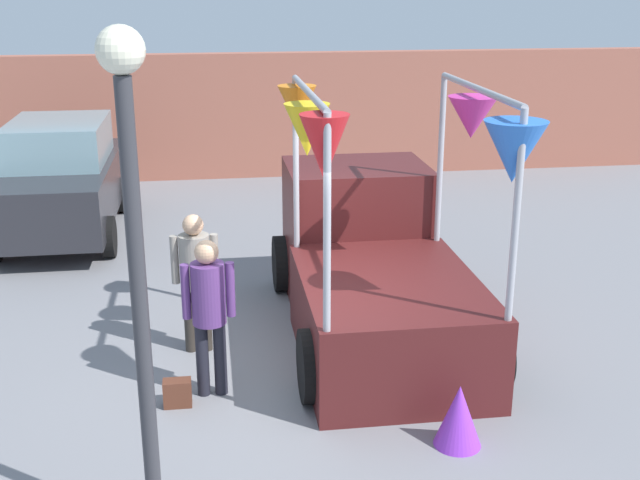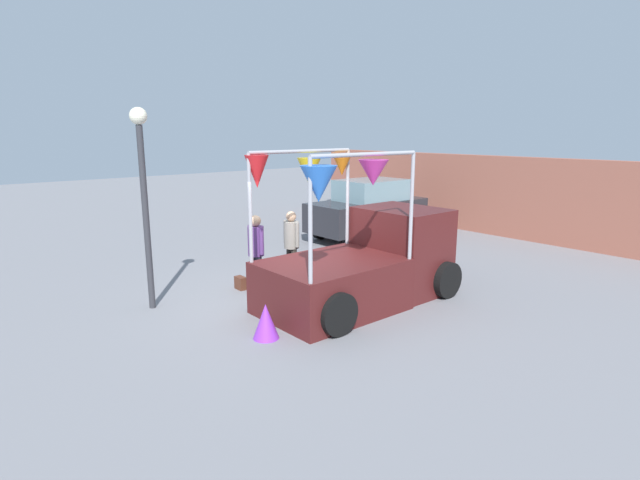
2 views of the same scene
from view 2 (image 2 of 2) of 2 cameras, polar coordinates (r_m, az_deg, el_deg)
The scene contains 9 objects.
ground_plane at distance 10.38m, azimuth -3.13°, elevation -6.75°, with size 60.00×60.00×0.00m, color slate.
vendor_truck at distance 10.13m, azimuth 5.58°, elevation -2.13°, with size 2.46×4.19×3.05m.
parked_car at distance 16.11m, azimuth 5.52°, elevation 3.56°, with size 1.88×4.00×1.88m.
person_customer at distance 10.67m, azimuth -7.33°, elevation -0.67°, with size 0.53×0.34×1.67m.
person_vendor at distance 11.38m, azimuth -3.29°, elevation 0.08°, with size 0.53×0.34×1.63m.
handbag at distance 11.08m, azimuth -9.07°, elevation -4.87°, with size 0.28×0.16×0.28m, color #592D1E.
street_lamp at distance 9.89m, azimuth -19.57°, elevation 6.48°, with size 0.32×0.32×3.82m.
brick_boundary_wall at distance 17.12m, azimuth 22.20°, elevation 4.42°, with size 18.00×0.36×2.60m, color #9E5947.
folded_kite_bundle_violet at distance 8.44m, azimuth -6.22°, elevation -9.22°, with size 0.44×0.44×0.60m, color purple.
Camera 2 is at (7.84, -5.89, 3.39)m, focal length 28.00 mm.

